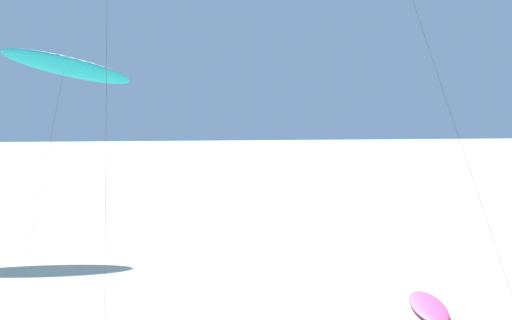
% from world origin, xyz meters
% --- Properties ---
extents(flying_kite_4, '(8.66, 7.73, 12.38)m').
position_xyz_m(flying_kite_4, '(-8.04, 40.72, 10.68)').
color(flying_kite_4, '#19B2B7').
rests_on(flying_kite_4, ground).
extents(grounded_kite_1, '(2.17, 4.30, 0.25)m').
position_xyz_m(grounded_kite_1, '(8.74, 21.98, 0.13)').
color(grounded_kite_1, '#EA5193').
rests_on(grounded_kite_1, ground).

